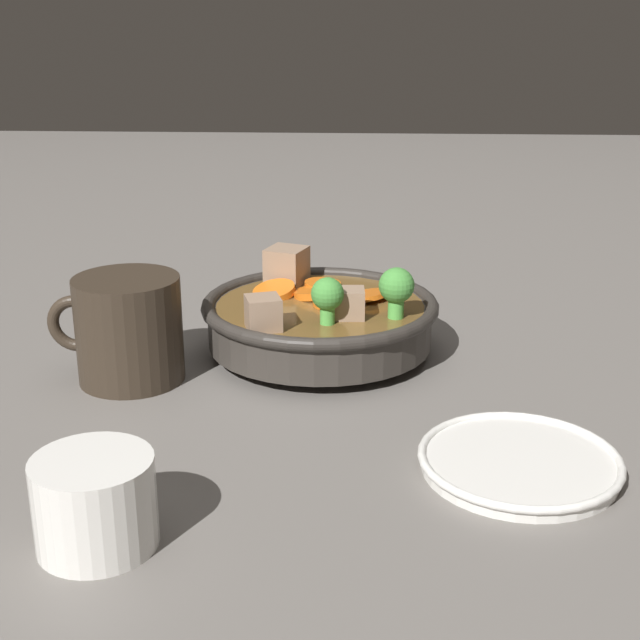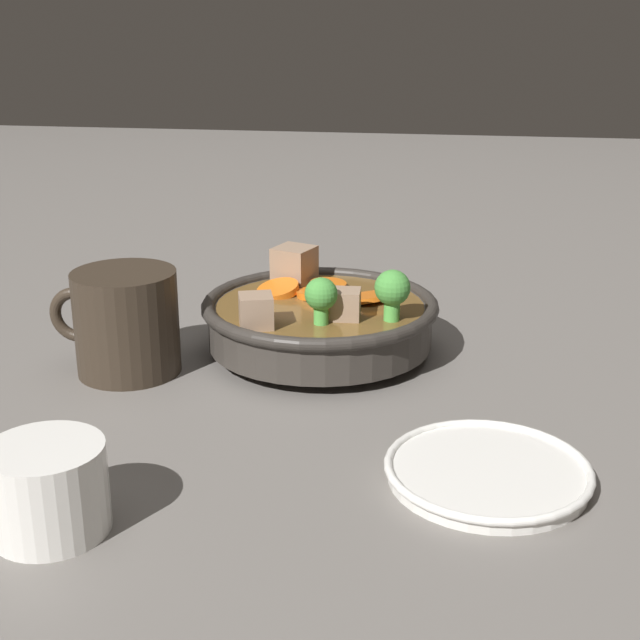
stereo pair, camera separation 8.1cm
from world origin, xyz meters
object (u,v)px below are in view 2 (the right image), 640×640
at_px(stirfry_bowl, 320,317).
at_px(dark_mug, 125,322).
at_px(side_saucer, 488,472).
at_px(tea_cup, 48,488).

xyz_separation_m(stirfry_bowl, dark_mug, (0.16, 0.07, 0.01)).
bearing_deg(dark_mug, side_saucer, 154.64).
height_order(stirfry_bowl, dark_mug, same).
bearing_deg(side_saucer, stirfry_bowl, -55.43).
distance_m(stirfry_bowl, tea_cup, 0.34).
relative_size(stirfry_bowl, side_saucer, 1.54).
relative_size(tea_cup, dark_mug, 0.63).
bearing_deg(side_saucer, tea_cup, 20.97).
bearing_deg(side_saucer, dark_mug, -25.36).
distance_m(side_saucer, tea_cup, 0.28).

